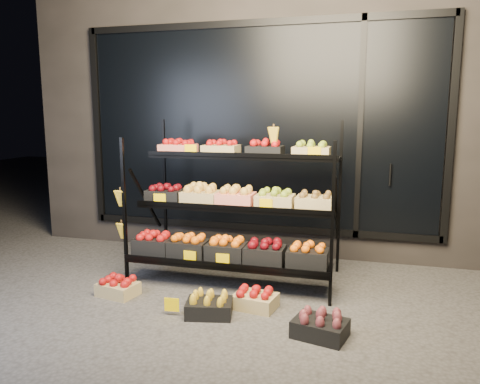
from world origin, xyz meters
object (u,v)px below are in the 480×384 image
(floor_crate_midleft, at_px, (209,305))
(floor_crate_midright, at_px, (255,298))
(display_rack, at_px, (233,206))
(floor_crate_left, at_px, (118,287))

(floor_crate_midleft, distance_m, floor_crate_midright, 0.43)
(display_rack, relative_size, floor_crate_left, 5.41)
(floor_crate_left, relative_size, floor_crate_midleft, 0.91)
(floor_crate_midright, bearing_deg, floor_crate_midleft, -133.56)
(floor_crate_midright, bearing_deg, floor_crate_left, -167.63)
(display_rack, relative_size, floor_crate_midright, 5.30)
(floor_crate_midleft, relative_size, floor_crate_midright, 1.07)
(display_rack, distance_m, floor_crate_midleft, 1.14)
(floor_crate_left, bearing_deg, floor_crate_midleft, 0.15)
(display_rack, xyz_separation_m, floor_crate_midright, (0.39, -0.65, -0.70))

